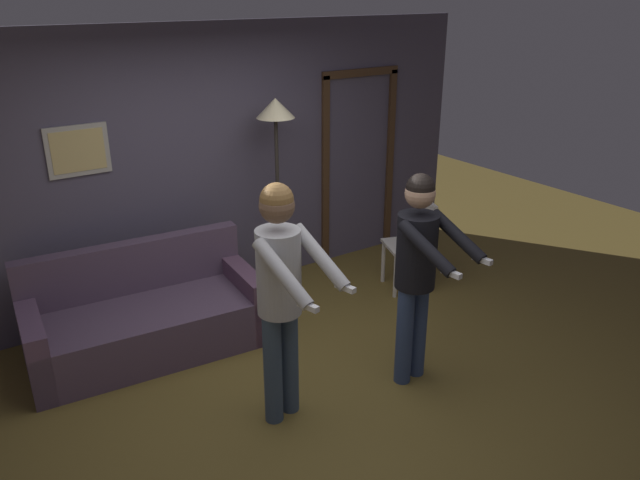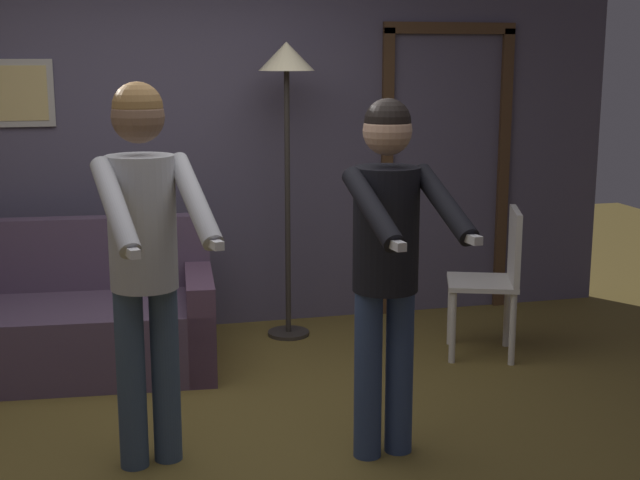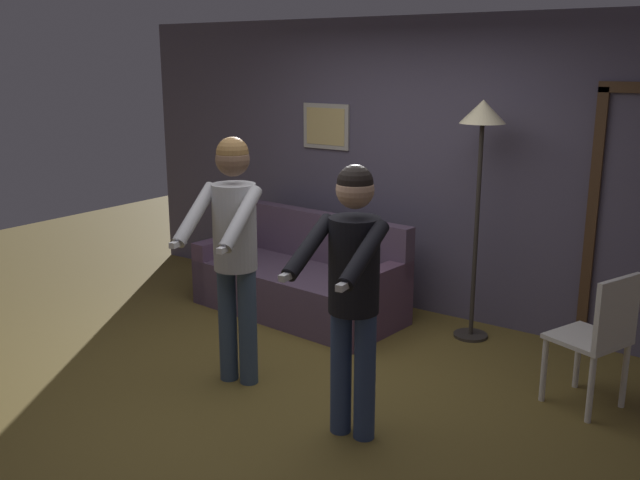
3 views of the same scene
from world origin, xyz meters
The scene contains 7 objects.
ground_plane centered at (0.00, 0.00, 0.00)m, with size 12.00×12.00×0.00m, color brown.
back_wall_assembly centered at (0.02, 2.01, 1.30)m, with size 6.40×0.10×2.60m.
couch centered at (-0.78, 1.30, 0.28)m, with size 1.97×1.01×0.87m.
torchiere_lamp centered at (0.72, 1.63, 1.64)m, with size 0.36×0.36×1.94m.
person_standing_left centered at (-0.30, -0.12, 1.06)m, with size 0.53×0.69×1.74m.
person_standing_right centered at (0.77, -0.29, 1.01)m, with size 0.48×0.69×1.67m.
dining_chair_distant centered at (1.89, 0.92, 0.53)m, with size 0.54×0.54×0.93m.
Camera 3 is at (2.88, -3.62, 2.24)m, focal length 40.00 mm.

